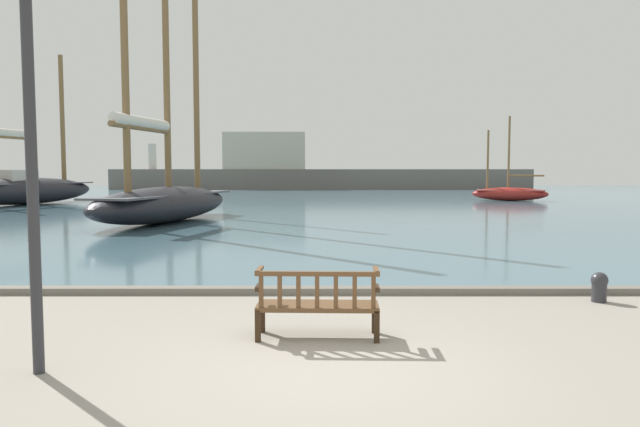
{
  "coord_description": "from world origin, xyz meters",
  "views": [
    {
      "loc": [
        -0.11,
        -6.28,
        2.19
      ],
      "look_at": [
        -0.07,
        10.0,
        1.0
      ],
      "focal_mm": 32.0,
      "sensor_mm": 36.0,
      "label": 1
    }
  ],
  "objects_px": {
    "sailboat_distant_harbor": "(24,186)",
    "lamp_post": "(28,129)",
    "park_bench": "(316,303)",
    "sailboat_far_starboard": "(164,194)",
    "mooring_bollard": "(598,286)",
    "sailboat_centre_channel": "(508,193)"
  },
  "relations": [
    {
      "from": "sailboat_distant_harbor",
      "to": "lamp_post",
      "type": "bearing_deg",
      "value": -62.53
    },
    {
      "from": "park_bench",
      "to": "lamp_post",
      "type": "relative_size",
      "value": 0.37
    },
    {
      "from": "park_bench",
      "to": "sailboat_distant_harbor",
      "type": "bearing_deg",
      "value": 122.82
    },
    {
      "from": "park_bench",
      "to": "sailboat_far_starboard",
      "type": "bearing_deg",
      "value": 111.33
    },
    {
      "from": "mooring_bollard",
      "to": "lamp_post",
      "type": "height_order",
      "value": "lamp_post"
    },
    {
      "from": "sailboat_distant_harbor",
      "to": "sailboat_far_starboard",
      "type": "height_order",
      "value": "sailboat_far_starboard"
    },
    {
      "from": "park_bench",
      "to": "lamp_post",
      "type": "xyz_separation_m",
      "value": [
        -3.03,
        -1.31,
        2.17
      ]
    },
    {
      "from": "park_bench",
      "to": "lamp_post",
      "type": "bearing_deg",
      "value": -156.61
    },
    {
      "from": "lamp_post",
      "to": "sailboat_distant_harbor",
      "type": "bearing_deg",
      "value": 117.47
    },
    {
      "from": "park_bench",
      "to": "lamp_post",
      "type": "height_order",
      "value": "lamp_post"
    },
    {
      "from": "park_bench",
      "to": "sailboat_far_starboard",
      "type": "height_order",
      "value": "sailboat_far_starboard"
    },
    {
      "from": "sailboat_distant_harbor",
      "to": "mooring_bollard",
      "type": "bearing_deg",
      "value": -49.1
    },
    {
      "from": "sailboat_distant_harbor",
      "to": "sailboat_far_starboard",
      "type": "distance_m",
      "value": 18.15
    },
    {
      "from": "park_bench",
      "to": "mooring_bollard",
      "type": "relative_size",
      "value": 3.19
    },
    {
      "from": "sailboat_far_starboard",
      "to": "mooring_bollard",
      "type": "xyz_separation_m",
      "value": [
        11.25,
        -14.56,
        -0.98
      ]
    },
    {
      "from": "sailboat_centre_channel",
      "to": "lamp_post",
      "type": "xyz_separation_m",
      "value": [
        -16.99,
        -35.71,
        1.97
      ]
    },
    {
      "from": "sailboat_far_starboard",
      "to": "sailboat_centre_channel",
      "type": "relative_size",
      "value": 2.51
    },
    {
      "from": "sailboat_centre_channel",
      "to": "lamp_post",
      "type": "height_order",
      "value": "sailboat_centre_channel"
    },
    {
      "from": "sailboat_far_starboard",
      "to": "sailboat_distant_harbor",
      "type": "bearing_deg",
      "value": 134.14
    },
    {
      "from": "park_bench",
      "to": "sailboat_far_starboard",
      "type": "distance_m",
      "value": 17.91
    },
    {
      "from": "park_bench",
      "to": "sailboat_centre_channel",
      "type": "height_order",
      "value": "sailboat_centre_channel"
    },
    {
      "from": "sailboat_far_starboard",
      "to": "mooring_bollard",
      "type": "distance_m",
      "value": 18.43
    }
  ]
}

